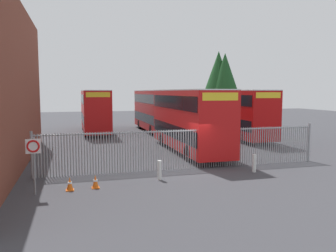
{
  "coord_description": "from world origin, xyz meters",
  "views": [
    {
      "loc": [
        -6.01,
        -17.77,
        4.27
      ],
      "look_at": [
        0.0,
        4.0,
        2.0
      ],
      "focal_mm": 36.63,
      "sensor_mm": 36.0,
      "label": 1
    }
  ],
  "objects_px": {
    "double_decker_bus_near_gate": "(189,118)",
    "traffic_cone_by_gate": "(70,184)",
    "bollard_near_left": "(160,170)",
    "double_decker_bus_behind_fence_left": "(236,112)",
    "bollard_center_front": "(254,163)",
    "traffic_cone_mid_forecourt": "(95,182)",
    "speed_limit_sign_post": "(33,153)",
    "double_decker_bus_behind_fence_right": "(95,109)",
    "double_decker_bus_far_back": "(155,109)"
  },
  "relations": [
    {
      "from": "double_decker_bus_behind_fence_right",
      "to": "double_decker_bus_far_back",
      "type": "height_order",
      "value": "same"
    },
    {
      "from": "double_decker_bus_near_gate",
      "to": "bollard_center_front",
      "type": "bearing_deg",
      "value": -78.35
    },
    {
      "from": "double_decker_bus_far_back",
      "to": "double_decker_bus_behind_fence_right",
      "type": "bearing_deg",
      "value": 173.1
    },
    {
      "from": "double_decker_bus_near_gate",
      "to": "bollard_center_front",
      "type": "distance_m",
      "value": 7.17
    },
    {
      "from": "traffic_cone_mid_forecourt",
      "to": "speed_limit_sign_post",
      "type": "height_order",
      "value": "speed_limit_sign_post"
    },
    {
      "from": "traffic_cone_by_gate",
      "to": "speed_limit_sign_post",
      "type": "height_order",
      "value": "speed_limit_sign_post"
    },
    {
      "from": "double_decker_bus_behind_fence_left",
      "to": "bollard_center_front",
      "type": "relative_size",
      "value": 11.38
    },
    {
      "from": "bollard_center_front",
      "to": "traffic_cone_mid_forecourt",
      "type": "relative_size",
      "value": 1.61
    },
    {
      "from": "speed_limit_sign_post",
      "to": "double_decker_bus_behind_fence_left",
      "type": "bearing_deg",
      "value": 40.94
    },
    {
      "from": "double_decker_bus_behind_fence_right",
      "to": "traffic_cone_mid_forecourt",
      "type": "bearing_deg",
      "value": -93.44
    },
    {
      "from": "bollard_center_front",
      "to": "double_decker_bus_behind_fence_right",
      "type": "bearing_deg",
      "value": 109.09
    },
    {
      "from": "double_decker_bus_behind_fence_right",
      "to": "traffic_cone_mid_forecourt",
      "type": "relative_size",
      "value": 18.32
    },
    {
      "from": "bollard_center_front",
      "to": "speed_limit_sign_post",
      "type": "height_order",
      "value": "speed_limit_sign_post"
    },
    {
      "from": "double_decker_bus_far_back",
      "to": "speed_limit_sign_post",
      "type": "relative_size",
      "value": 4.5
    },
    {
      "from": "double_decker_bus_behind_fence_left",
      "to": "traffic_cone_by_gate",
      "type": "height_order",
      "value": "double_decker_bus_behind_fence_left"
    },
    {
      "from": "bollard_near_left",
      "to": "bollard_center_front",
      "type": "distance_m",
      "value": 5.27
    },
    {
      "from": "double_decker_bus_behind_fence_right",
      "to": "double_decker_bus_far_back",
      "type": "bearing_deg",
      "value": -6.9
    },
    {
      "from": "double_decker_bus_far_back",
      "to": "traffic_cone_by_gate",
      "type": "height_order",
      "value": "double_decker_bus_far_back"
    },
    {
      "from": "double_decker_bus_near_gate",
      "to": "traffic_cone_by_gate",
      "type": "distance_m",
      "value": 11.37
    },
    {
      "from": "speed_limit_sign_post",
      "to": "traffic_cone_mid_forecourt",
      "type": "bearing_deg",
      "value": 9.11
    },
    {
      "from": "double_decker_bus_behind_fence_left",
      "to": "speed_limit_sign_post",
      "type": "distance_m",
      "value": 21.24
    },
    {
      "from": "bollard_center_front",
      "to": "speed_limit_sign_post",
      "type": "relative_size",
      "value": 0.4
    },
    {
      "from": "double_decker_bus_behind_fence_right",
      "to": "speed_limit_sign_post",
      "type": "relative_size",
      "value": 4.5
    },
    {
      "from": "bollard_near_left",
      "to": "speed_limit_sign_post",
      "type": "xyz_separation_m",
      "value": [
        -5.57,
        -1.04,
        1.3
      ]
    },
    {
      "from": "double_decker_bus_behind_fence_right",
      "to": "speed_limit_sign_post",
      "type": "height_order",
      "value": "double_decker_bus_behind_fence_right"
    },
    {
      "from": "traffic_cone_by_gate",
      "to": "double_decker_bus_behind_fence_right",
      "type": "bearing_deg",
      "value": 83.67
    },
    {
      "from": "double_decker_bus_near_gate",
      "to": "bollard_near_left",
      "type": "xyz_separation_m",
      "value": [
        -3.87,
        -7.01,
        -1.95
      ]
    },
    {
      "from": "bollard_near_left",
      "to": "traffic_cone_mid_forecourt",
      "type": "height_order",
      "value": "bollard_near_left"
    },
    {
      "from": "double_decker_bus_near_gate",
      "to": "traffic_cone_mid_forecourt",
      "type": "xyz_separation_m",
      "value": [
        -6.96,
        -7.65,
        -2.13
      ]
    },
    {
      "from": "double_decker_bus_near_gate",
      "to": "speed_limit_sign_post",
      "type": "bearing_deg",
      "value": -139.55
    },
    {
      "from": "bollard_near_left",
      "to": "traffic_cone_by_gate",
      "type": "relative_size",
      "value": 1.61
    },
    {
      "from": "double_decker_bus_near_gate",
      "to": "double_decker_bus_behind_fence_left",
      "type": "height_order",
      "value": "same"
    },
    {
      "from": "double_decker_bus_behind_fence_left",
      "to": "double_decker_bus_far_back",
      "type": "xyz_separation_m",
      "value": [
        -6.01,
        7.05,
        0.0
      ]
    },
    {
      "from": "double_decker_bus_far_back",
      "to": "traffic_cone_by_gate",
      "type": "bearing_deg",
      "value": -112.72
    },
    {
      "from": "double_decker_bus_near_gate",
      "to": "double_decker_bus_behind_fence_right",
      "type": "xyz_separation_m",
      "value": [
        -5.68,
        13.67,
        0.0
      ]
    },
    {
      "from": "double_decker_bus_behind_fence_left",
      "to": "double_decker_bus_behind_fence_right",
      "type": "xyz_separation_m",
      "value": [
        -12.28,
        7.81,
        0.0
      ]
    },
    {
      "from": "bollard_center_front",
      "to": "speed_limit_sign_post",
      "type": "xyz_separation_m",
      "value": [
        -10.83,
        -1.28,
        1.3
      ]
    },
    {
      "from": "double_decker_bus_behind_fence_left",
      "to": "speed_limit_sign_post",
      "type": "xyz_separation_m",
      "value": [
        -16.04,
        -13.91,
        -0.65
      ]
    },
    {
      "from": "double_decker_bus_behind_fence_left",
      "to": "bollard_center_front",
      "type": "height_order",
      "value": "double_decker_bus_behind_fence_left"
    },
    {
      "from": "double_decker_bus_behind_fence_right",
      "to": "bollard_near_left",
      "type": "xyz_separation_m",
      "value": [
        1.81,
        -20.68,
        -1.95
      ]
    },
    {
      "from": "double_decker_bus_behind_fence_right",
      "to": "traffic_cone_by_gate",
      "type": "bearing_deg",
      "value": -96.33
    },
    {
      "from": "double_decker_bus_behind_fence_right",
      "to": "traffic_cone_mid_forecourt",
      "type": "xyz_separation_m",
      "value": [
        -1.28,
        -21.32,
        -2.13
      ]
    },
    {
      "from": "double_decker_bus_behind_fence_right",
      "to": "bollard_near_left",
      "type": "distance_m",
      "value": 20.85
    },
    {
      "from": "traffic_cone_by_gate",
      "to": "bollard_near_left",
      "type": "bearing_deg",
      "value": 9.83
    },
    {
      "from": "bollard_near_left",
      "to": "bollard_center_front",
      "type": "height_order",
      "value": "same"
    },
    {
      "from": "traffic_cone_mid_forecourt",
      "to": "double_decker_bus_near_gate",
      "type": "bearing_deg",
      "value": 47.7
    },
    {
      "from": "bollard_near_left",
      "to": "speed_limit_sign_post",
      "type": "relative_size",
      "value": 0.4
    },
    {
      "from": "double_decker_bus_near_gate",
      "to": "double_decker_bus_far_back",
      "type": "height_order",
      "value": "same"
    },
    {
      "from": "double_decker_bus_behind_fence_left",
      "to": "traffic_cone_mid_forecourt",
      "type": "height_order",
      "value": "double_decker_bus_behind_fence_left"
    },
    {
      "from": "bollard_near_left",
      "to": "double_decker_bus_near_gate",
      "type": "bearing_deg",
      "value": 61.11
    }
  ]
}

